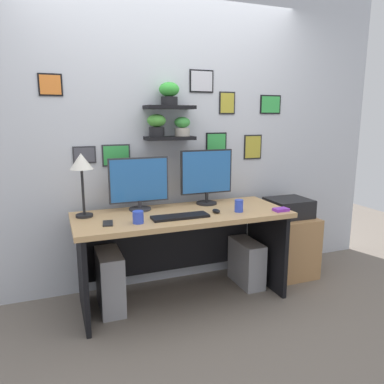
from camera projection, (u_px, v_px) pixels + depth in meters
ground_plane at (183, 298)px, 3.09m from camera, size 8.00×8.00×0.00m
back_wall_assembly at (166, 134)px, 3.22m from camera, size 4.40×0.24×2.70m
desk at (181, 235)px, 3.03m from camera, size 1.72×0.68×0.75m
monitor_left at (139, 183)px, 2.99m from camera, size 0.49×0.18×0.44m
monitor_right at (206, 175)px, 3.19m from camera, size 0.47×0.18×0.48m
keyboard at (180, 217)px, 2.79m from camera, size 0.44×0.14×0.02m
computer_mouse at (216, 211)px, 2.93m from camera, size 0.06×0.09×0.03m
desk_lamp at (81, 167)px, 2.74m from camera, size 0.17×0.17×0.49m
cell_phone at (108, 223)px, 2.63m from camera, size 0.09×0.15×0.01m
coffee_mug at (138, 217)px, 2.64m from camera, size 0.08×0.08×0.09m
pen_cup at (239, 206)px, 2.96m from camera, size 0.07×0.07×0.10m
scissors_tray at (281, 210)px, 2.99m from camera, size 0.12×0.08×0.02m
drawer_cabinet at (286, 245)px, 3.55m from camera, size 0.44×0.50×0.58m
printer at (289, 208)px, 3.47m from camera, size 0.38×0.34×0.17m
computer_tower_left at (110, 281)px, 2.89m from camera, size 0.18×0.40×0.47m
computer_tower_right at (246, 263)px, 3.33m from camera, size 0.18×0.40×0.41m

